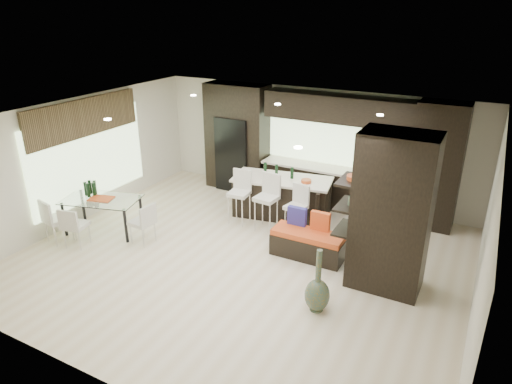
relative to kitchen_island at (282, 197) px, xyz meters
The scene contains 22 objects.
ground 2.16m from the kitchen_island, 86.29° to the right, with size 8.00×8.00×0.00m, color beige.
back_wall 1.67m from the kitchen_island, 84.41° to the left, with size 8.00×0.02×2.70m, color silver.
left_wall 4.49m from the kitchen_island, 151.42° to the right, with size 0.02×7.00×2.70m, color silver.
right_wall 4.73m from the kitchen_island, 26.96° to the right, with size 0.02×7.00×2.70m, color silver.
ceiling 3.08m from the kitchen_island, 86.29° to the right, with size 8.00×7.00×0.02m, color white.
window_left 4.36m from the kitchen_island, 153.52° to the right, with size 0.04×3.20×1.90m, color #B2D199.
window_back 1.89m from the kitchen_island, 61.49° to the left, with size 3.40×0.04×1.20m, color #B2D199.
stone_accent 4.61m from the kitchen_island, 153.34° to the right, with size 0.08×3.00×0.80m, color brown.
ceiling_spots 2.90m from the kitchen_island, 85.79° to the right, with size 4.00×3.00×0.02m, color white.
back_cabinetry 1.53m from the kitchen_island, 59.15° to the left, with size 6.80×0.68×2.70m, color black.
refrigerator 2.10m from the kitchen_island, 150.06° to the left, with size 0.90×0.68×1.90m, color black.
partition_column 3.35m from the kitchen_island, 31.91° to the right, with size 1.20×0.80×2.70m, color black.
kitchen_island is the anchor object (origin of this frame).
stool_left 1.02m from the kitchen_island, 130.54° to the right, with size 0.42×0.42×0.96m, color silver.
stool_mid 0.79m from the kitchen_island, 90.00° to the right, with size 0.44×0.44×0.99m, color silver.
stool_right 1.01m from the kitchen_island, 48.85° to the right, with size 0.39×0.39×0.88m, color silver.
bench 1.91m from the kitchen_island, 49.97° to the right, with size 1.37×0.53×0.53m, color black.
floor_vase 3.52m from the kitchen_island, 55.96° to the right, with size 0.39×0.39×1.08m, color #3F4C36, non-canonical shape.
dining_table 3.89m from the kitchen_island, 140.38° to the right, with size 1.54×0.87×0.74m, color white.
chair_near 4.39m from the kitchen_island, 133.05° to the right, with size 0.43×0.43×0.79m, color silver.
chair_far 4.74m from the kitchen_island, 137.15° to the right, with size 0.46×0.46×0.86m, color silver.
chair_end 3.14m from the kitchen_island, 127.91° to the right, with size 0.43×0.43×0.79m, color silver.
Camera 1 is at (3.79, -6.54, 4.48)m, focal length 32.00 mm.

